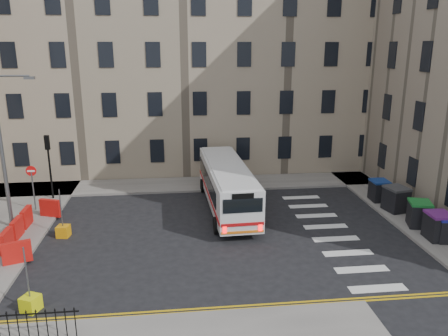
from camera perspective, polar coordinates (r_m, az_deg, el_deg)
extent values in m
plane|color=black|center=(23.49, 4.09, -8.46)|extent=(120.00, 120.00, 0.00)
cube|color=slate|center=(31.21, -9.73, -2.30)|extent=(36.00, 3.20, 0.15)
cube|color=slate|center=(29.81, 19.95, -3.91)|extent=(2.40, 26.00, 0.15)
cube|color=gray|center=(36.71, -11.35, 12.91)|extent=(38.00, 10.50, 16.00)
cylinder|color=black|center=(29.74, -21.71, -0.75)|extent=(0.12, 0.12, 3.20)
cube|color=black|center=(29.26, -22.11, 3.11)|extent=(0.28, 0.22, 0.90)
cylinder|color=#595B5E|center=(25.33, -26.98, 1.55)|extent=(0.20, 0.20, 8.00)
cylinder|color=#595B5E|center=(28.15, -23.62, -2.70)|extent=(0.08, 0.08, 2.40)
cube|color=red|center=(27.75, -23.96, 0.25)|extent=(0.60, 0.04, 0.60)
cube|color=red|center=(23.43, -26.55, -8.51)|extent=(0.25, 1.25, 1.00)
cube|color=red|center=(24.72, -25.40, -7.12)|extent=(0.25, 1.25, 1.00)
cube|color=red|center=(26.04, -24.38, -5.87)|extent=(0.25, 1.25, 1.00)
cube|color=red|center=(26.94, -21.74, -4.87)|extent=(1.26, 0.66, 1.00)
cube|color=red|center=(22.01, -25.44, -9.92)|extent=(1.26, 0.66, 1.00)
cube|color=silver|center=(26.25, 0.38, -2.08)|extent=(2.65, 10.03, 2.26)
cube|color=black|center=(26.48, -2.21, -1.52)|extent=(0.37, 7.96, 0.90)
cube|color=black|center=(26.82, 2.64, -1.30)|extent=(0.37, 7.96, 0.90)
cube|color=black|center=(30.93, -1.07, 1.11)|extent=(1.99, 0.14, 1.00)
cube|color=black|center=(21.47, 2.48, -4.94)|extent=(1.99, 0.14, 0.72)
cube|color=#A90E10|center=(26.28, -2.10, -3.32)|extent=(0.42, 9.76, 0.16)
cube|color=#A90E10|center=(26.62, 2.82, -3.07)|extent=(0.42, 9.76, 0.16)
cube|color=#FF0C0C|center=(21.77, 0.09, -8.09)|extent=(0.20, 0.06, 0.36)
cube|color=#FF0C0C|center=(22.10, 4.77, -7.78)|extent=(0.20, 0.06, 0.36)
cylinder|color=black|center=(29.62, -2.81, -2.31)|extent=(0.29, 0.91, 0.90)
cylinder|color=black|center=(29.92, 1.51, -2.11)|extent=(0.29, 0.91, 0.90)
cylinder|color=black|center=(23.22, -1.03, -7.50)|extent=(0.29, 0.91, 0.90)
cylinder|color=black|center=(23.60, 4.47, -7.15)|extent=(0.29, 0.91, 0.90)
cube|color=black|center=(24.66, 26.97, -7.19)|extent=(1.13, 1.25, 1.16)
cube|color=navy|center=(24.43, 27.16, -5.80)|extent=(1.19, 1.31, 0.12)
cube|color=black|center=(24.62, 26.14, -6.98)|extent=(1.10, 1.25, 1.26)
cube|color=#5F1C6C|center=(24.38, 26.34, -5.46)|extent=(1.15, 1.31, 0.13)
cube|color=black|center=(25.92, 24.10, -5.62)|extent=(1.36, 1.47, 1.27)
cube|color=#19712A|center=(25.69, 24.28, -4.16)|extent=(1.43, 1.54, 0.13)
cube|color=black|center=(27.74, 21.52, -3.91)|extent=(1.32, 1.45, 1.32)
cube|color=#333335|center=(27.52, 21.67, -2.47)|extent=(1.38, 1.52, 0.14)
cube|color=black|center=(29.21, 19.59, -2.88)|extent=(1.01, 1.16, 1.19)
cube|color=navy|center=(29.02, 19.71, -1.65)|extent=(1.06, 1.22, 0.12)
cube|color=orange|center=(24.37, -20.24, -7.75)|extent=(0.68, 0.68, 0.60)
cube|color=#D7DE0D|center=(18.56, -23.92, -15.86)|extent=(0.79, 0.79, 0.60)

